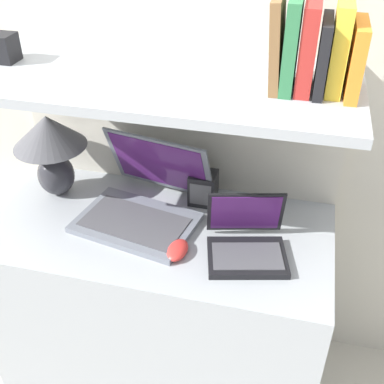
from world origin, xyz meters
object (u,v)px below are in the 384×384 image
(laptop_large, at_px, (144,203))
(book_yellow, at_px, (339,49))
(book_black, at_px, (323,56))
(book_green, at_px, (292,44))
(router_box, at_px, (203,188))
(book_red, at_px, (308,47))
(book_brown, at_px, (277,43))
(shelf_gadget, at_px, (1,48))
(computer_mouse, at_px, (177,250))
(table_lamp, at_px, (50,143))
(laptop_small, at_px, (246,242))
(book_orange, at_px, (356,59))

(laptop_large, relative_size, book_yellow, 1.97)
(book_yellow, bearing_deg, book_black, 180.00)
(laptop_large, bearing_deg, book_green, 1.35)
(router_box, bearing_deg, book_red, -22.08)
(book_brown, bearing_deg, book_yellow, 0.00)
(shelf_gadget, bearing_deg, book_yellow, 0.00)
(computer_mouse, bearing_deg, table_lamp, 156.47)
(computer_mouse, distance_m, book_yellow, 0.73)
(computer_mouse, xyz_separation_m, book_red, (0.30, 0.17, 0.59))
(laptop_large, height_order, book_black, book_black)
(router_box, distance_m, book_black, 0.64)
(book_red, bearing_deg, laptop_small, -131.99)
(computer_mouse, height_order, book_brown, book_brown)
(book_yellow, bearing_deg, book_brown, 180.00)
(book_brown, xyz_separation_m, shelf_gadget, (-0.81, 0.00, -0.07))
(book_black, bearing_deg, router_box, 160.34)
(laptop_small, xyz_separation_m, book_orange, (0.22, 0.11, 0.55))
(laptop_large, distance_m, book_red, 0.72)
(computer_mouse, distance_m, shelf_gadget, 0.80)
(laptop_large, height_order, router_box, laptop_large)
(router_box, bearing_deg, book_orange, -16.03)
(computer_mouse, relative_size, book_brown, 0.46)
(shelf_gadget, bearing_deg, book_brown, 0.00)
(book_red, xyz_separation_m, book_green, (-0.04, 0.00, 0.00))
(router_box, bearing_deg, book_brown, -29.01)
(table_lamp, relative_size, computer_mouse, 2.85)
(router_box, distance_m, book_green, 0.62)
(computer_mouse, distance_m, book_black, 0.69)
(router_box, bearing_deg, computer_mouse, -92.85)
(router_box, relative_size, book_red, 0.52)
(computer_mouse, height_order, shelf_gadget, shelf_gadget)
(book_yellow, height_order, book_green, book_green)
(book_yellow, bearing_deg, book_orange, 0.00)
(book_orange, height_order, book_brown, book_brown)
(book_black, xyz_separation_m, book_red, (-0.04, 0.00, 0.02))
(book_orange, xyz_separation_m, book_brown, (-0.20, 0.00, 0.02))
(book_green, xyz_separation_m, book_brown, (-0.04, 0.00, -0.00))
(router_box, height_order, book_red, book_red)
(book_orange, bearing_deg, laptop_large, -179.02)
(laptop_large, height_order, book_yellow, book_yellow)
(computer_mouse, bearing_deg, shelf_gadget, 163.42)
(table_lamp, height_order, book_red, book_red)
(book_green, height_order, book_brown, same)
(book_brown, bearing_deg, book_orange, 0.00)
(table_lamp, height_order, book_black, book_black)
(laptop_large, distance_m, router_box, 0.22)
(book_orange, bearing_deg, laptop_small, -152.85)
(book_orange, bearing_deg, book_brown, 180.00)
(book_yellow, bearing_deg, table_lamp, 176.90)
(book_red, bearing_deg, router_box, 157.92)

